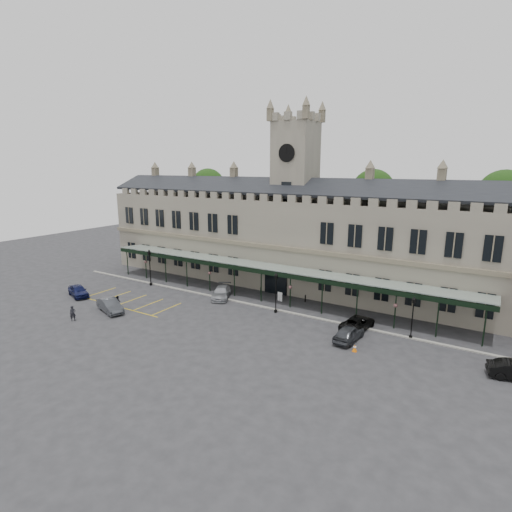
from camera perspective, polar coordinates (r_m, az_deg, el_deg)
The scene contains 23 objects.
ground at distance 44.08m, azimuth -4.16°, elevation -9.10°, with size 140.00×140.00×0.00m, color #2A2A2C.
station_building at distance 55.49m, azimuth 5.39°, elevation 2.38°, with size 60.00×10.36×17.30m.
clock_tower at distance 54.77m, azimuth 5.58°, elevation 9.25°, with size 5.60×5.60×24.80m.
canopy at distance 49.19m, azimuth 0.90°, elevation -3.77°, with size 50.00×4.10×4.30m.
kerb at distance 48.32m, azimuth -0.31°, elevation -7.00°, with size 60.00×0.40×0.12m, color gray.
parking_markings at distance 52.14m, azimuth -17.81°, elevation -6.21°, with size 16.00×6.00×0.01m, color gold, non-canonical shape.
tree_behind_left at distance 74.25m, azimuth -6.84°, elevation 9.88°, with size 6.00×6.00×16.00m.
tree_behind_mid at distance 60.37m, azimuth 16.36°, elevation 8.83°, with size 6.00×6.00×16.00m.
tree_behind_right at distance 58.16m, azimuth 31.81°, elevation 7.33°, with size 6.00×6.00×16.00m.
lamp_post_left at distance 57.45m, azimuth -14.94°, elevation -1.14°, with size 0.48×0.48×5.12m.
lamp_post_mid at distance 45.26m, azimuth 2.87°, elevation -4.74°, with size 0.45×0.45×4.72m.
lamp_post_right at distance 41.43m, azimuth 21.48°, elevation -7.70°, with size 0.40×0.40×4.27m.
traffic_cone at distance 37.98m, azimuth 13.92°, elevation -12.65°, with size 0.42×0.42×0.66m.
sign_board at distance 49.79m, azimuth 3.44°, elevation -5.82°, with size 0.67×0.12×1.14m.
bollard_left at distance 52.13m, azimuth 0.70°, elevation -5.01°, with size 0.18×0.18×0.99m, color black.
bollard_right at distance 49.82m, azimuth 7.06°, elevation -6.03°, with size 0.15×0.15×0.86m, color black.
car_left_a at distance 56.20m, azimuth -24.05°, elevation -4.56°, with size 1.74×4.33×1.48m, color #0D123B.
car_left_b at distance 49.02m, azimuth -20.13°, elevation -6.65°, with size 1.61×4.60×1.52m, color #33353A.
car_taxi at distance 50.98m, azimuth -4.96°, elevation -5.20°, with size 2.02×4.96×1.44m, color #919498.
car_van at distance 42.73m, azimuth 14.30°, elevation -9.23°, with size 2.23×4.84×1.34m, color black.
car_right_a at distance 39.86m, azimuth 13.13°, elevation -10.68°, with size 1.78×4.42×1.50m, color #33353A.
person_a at distance 47.72m, azimuth -24.71°, elevation -7.47°, with size 0.62×0.40×1.69m, color black.
person_b at distance 49.93m, azimuth -19.15°, elevation -6.22°, with size 0.74×0.58×1.52m, color black.
Camera 1 is at (24.16, -33.06, 16.33)m, focal length 28.00 mm.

